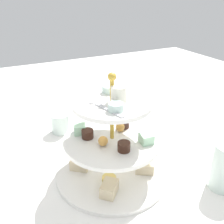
{
  "coord_description": "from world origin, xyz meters",
  "views": [
    {
      "loc": [
        0.48,
        -0.24,
        0.45
      ],
      "look_at": [
        0.0,
        0.0,
        0.18
      ],
      "focal_mm": 40.07,
      "sensor_mm": 36.0,
      "label": 1
    }
  ],
  "objects_px": {
    "teacup_with_saucer": "(101,116)",
    "tiered_serving_stand": "(112,147)",
    "water_glass_short_left": "(61,123)",
    "butter_knife_right": "(167,125)"
  },
  "relations": [
    {
      "from": "tiered_serving_stand",
      "to": "teacup_with_saucer",
      "type": "relative_size",
      "value": 3.35
    },
    {
      "from": "tiered_serving_stand",
      "to": "water_glass_short_left",
      "type": "relative_size",
      "value": 4.47
    },
    {
      "from": "teacup_with_saucer",
      "to": "butter_knife_right",
      "type": "xyz_separation_m",
      "value": [
        0.14,
        0.21,
        -0.02
      ]
    },
    {
      "from": "teacup_with_saucer",
      "to": "water_glass_short_left",
      "type": "bearing_deg",
      "value": -87.76
    },
    {
      "from": "tiered_serving_stand",
      "to": "water_glass_short_left",
      "type": "height_order",
      "value": "tiered_serving_stand"
    },
    {
      "from": "water_glass_short_left",
      "to": "butter_knife_right",
      "type": "xyz_separation_m",
      "value": [
        0.13,
        0.36,
        -0.03
      ]
    },
    {
      "from": "tiered_serving_stand",
      "to": "water_glass_short_left",
      "type": "distance_m",
      "value": 0.29
    },
    {
      "from": "butter_knife_right",
      "to": "teacup_with_saucer",
      "type": "bearing_deg",
      "value": 33.24
    },
    {
      "from": "tiered_serving_stand",
      "to": "butter_knife_right",
      "type": "bearing_deg",
      "value": 115.95
    },
    {
      "from": "teacup_with_saucer",
      "to": "tiered_serving_stand",
      "type": "bearing_deg",
      "value": -18.27
    }
  ]
}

